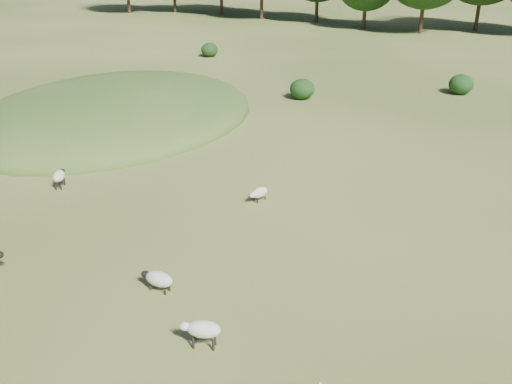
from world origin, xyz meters
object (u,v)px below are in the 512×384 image
sheep_1 (158,279)px  sheep_2 (259,193)px  sheep_5 (59,176)px  sheep_0 (202,329)px

sheep_1 → sheep_2: size_ratio=1.08×
sheep_5 → sheep_1: bearing=-144.7°
sheep_1 → sheep_5: bearing=-29.0°
sheep_5 → sheep_0: bearing=-145.6°
sheep_0 → sheep_2: size_ratio=1.13×
sheep_2 → sheep_5: (-8.60, -2.79, 0.18)m
sheep_1 → sheep_5: sheep_5 is taller
sheep_0 → sheep_2: (-2.85, 9.13, -0.21)m
sheep_2 → sheep_5: sheep_5 is taller
sheep_2 → sheep_5: size_ratio=0.96×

